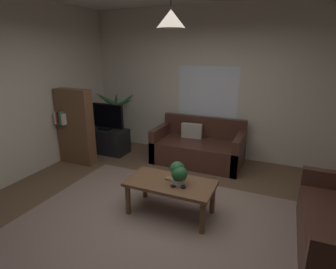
{
  "coord_description": "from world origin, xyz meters",
  "views": [
    {
      "loc": [
        1.29,
        -2.68,
        2.07
      ],
      "look_at": [
        0.0,
        0.3,
        1.05
      ],
      "focal_mm": 28.99,
      "sensor_mm": 36.0,
      "label": 1
    }
  ],
  "objects_px": {
    "remote_on_table_0": "(177,185)",
    "potted_palm_corner": "(117,121)",
    "couch_under_window": "(198,148)",
    "pendant_lamp": "(171,19)",
    "coffee_table": "(170,187)",
    "tv": "(104,116)",
    "bookshelf_corner": "(75,127)",
    "book_on_table_0": "(171,178)",
    "potted_plant_on_table": "(178,173)",
    "remote_on_table_1": "(182,185)",
    "tv_stand": "(107,141)"
  },
  "relations": [
    {
      "from": "remote_on_table_0",
      "to": "potted_palm_corner",
      "type": "height_order",
      "value": "potted_palm_corner"
    },
    {
      "from": "couch_under_window",
      "to": "pendant_lamp",
      "type": "height_order",
      "value": "pendant_lamp"
    },
    {
      "from": "coffee_table",
      "to": "tv",
      "type": "xyz_separation_m",
      "value": [
        -2.11,
        1.52,
        0.4
      ]
    },
    {
      "from": "remote_on_table_0",
      "to": "bookshelf_corner",
      "type": "bearing_deg",
      "value": 21.37
    },
    {
      "from": "tv",
      "to": "coffee_table",
      "type": "bearing_deg",
      "value": -35.79
    },
    {
      "from": "book_on_table_0",
      "to": "potted_palm_corner",
      "type": "distance_m",
      "value": 2.82
    },
    {
      "from": "book_on_table_0",
      "to": "tv",
      "type": "distance_m",
      "value": 2.55
    },
    {
      "from": "remote_on_table_0",
      "to": "pendant_lamp",
      "type": "bearing_deg",
      "value": 14.41
    },
    {
      "from": "potted_plant_on_table",
      "to": "pendant_lamp",
      "type": "bearing_deg",
      "value": 175.61
    },
    {
      "from": "remote_on_table_1",
      "to": "bookshelf_corner",
      "type": "bearing_deg",
      "value": 125.86
    },
    {
      "from": "tv_stand",
      "to": "couch_under_window",
      "type": "bearing_deg",
      "value": 7.6
    },
    {
      "from": "book_on_table_0",
      "to": "bookshelf_corner",
      "type": "bearing_deg",
      "value": 160.59
    },
    {
      "from": "bookshelf_corner",
      "to": "tv_stand",
      "type": "bearing_deg",
      "value": 74.48
    },
    {
      "from": "potted_palm_corner",
      "to": "coffee_table",
      "type": "bearing_deg",
      "value": -43.02
    },
    {
      "from": "tv_stand",
      "to": "book_on_table_0",
      "type": "bearing_deg",
      "value": -35.22
    },
    {
      "from": "remote_on_table_1",
      "to": "potted_palm_corner",
      "type": "distance_m",
      "value": 3.05
    },
    {
      "from": "potted_plant_on_table",
      "to": "potted_palm_corner",
      "type": "height_order",
      "value": "potted_palm_corner"
    },
    {
      "from": "tv",
      "to": "book_on_table_0",
      "type": "bearing_deg",
      "value": -34.82
    },
    {
      "from": "coffee_table",
      "to": "tv_stand",
      "type": "relative_size",
      "value": 1.25
    },
    {
      "from": "remote_on_table_1",
      "to": "potted_plant_on_table",
      "type": "height_order",
      "value": "potted_plant_on_table"
    },
    {
      "from": "pendant_lamp",
      "to": "bookshelf_corner",
      "type": "bearing_deg",
      "value": 159.21
    },
    {
      "from": "couch_under_window",
      "to": "book_on_table_0",
      "type": "xyz_separation_m",
      "value": [
        0.16,
        -1.72,
        0.19
      ]
    },
    {
      "from": "pendant_lamp",
      "to": "tv_stand",
      "type": "bearing_deg",
      "value": 143.83
    },
    {
      "from": "coffee_table",
      "to": "remote_on_table_1",
      "type": "xyz_separation_m",
      "value": [
        0.18,
        -0.04,
        0.08
      ]
    },
    {
      "from": "book_on_table_0",
      "to": "bookshelf_corner",
      "type": "relative_size",
      "value": 0.09
    },
    {
      "from": "potted_palm_corner",
      "to": "tv_stand",
      "type": "bearing_deg",
      "value": -89.04
    },
    {
      "from": "tv_stand",
      "to": "pendant_lamp",
      "type": "height_order",
      "value": "pendant_lamp"
    },
    {
      "from": "coffee_table",
      "to": "potted_plant_on_table",
      "type": "bearing_deg",
      "value": -4.39
    },
    {
      "from": "book_on_table_0",
      "to": "remote_on_table_1",
      "type": "distance_m",
      "value": 0.23
    },
    {
      "from": "tv_stand",
      "to": "bookshelf_corner",
      "type": "xyz_separation_m",
      "value": [
        -0.19,
        -0.67,
        0.46
      ]
    },
    {
      "from": "coffee_table",
      "to": "tv_stand",
      "type": "height_order",
      "value": "tv_stand"
    },
    {
      "from": "tv_stand",
      "to": "tv",
      "type": "height_order",
      "value": "tv"
    },
    {
      "from": "coffee_table",
      "to": "remote_on_table_1",
      "type": "relative_size",
      "value": 7.02
    },
    {
      "from": "remote_on_table_0",
      "to": "couch_under_window",
      "type": "bearing_deg",
      "value": -38.13
    },
    {
      "from": "tv_stand",
      "to": "pendant_lamp",
      "type": "xyz_separation_m",
      "value": [
        2.11,
        -1.54,
        2.13
      ]
    },
    {
      "from": "remote_on_table_0",
      "to": "bookshelf_corner",
      "type": "distance_m",
      "value": 2.59
    },
    {
      "from": "coffee_table",
      "to": "tv_stand",
      "type": "distance_m",
      "value": 2.61
    },
    {
      "from": "book_on_table_0",
      "to": "pendant_lamp",
      "type": "height_order",
      "value": "pendant_lamp"
    },
    {
      "from": "pendant_lamp",
      "to": "potted_palm_corner",
      "type": "bearing_deg",
      "value": 136.98
    },
    {
      "from": "potted_plant_on_table",
      "to": "remote_on_table_1",
      "type": "bearing_deg",
      "value": -23.79
    },
    {
      "from": "remote_on_table_1",
      "to": "pendant_lamp",
      "type": "relative_size",
      "value": 0.27
    },
    {
      "from": "couch_under_window",
      "to": "coffee_table",
      "type": "relative_size",
      "value": 1.46
    },
    {
      "from": "book_on_table_0",
      "to": "pendant_lamp",
      "type": "relative_size",
      "value": 0.22
    },
    {
      "from": "bookshelf_corner",
      "to": "potted_palm_corner",
      "type": "bearing_deg",
      "value": 80.79
    },
    {
      "from": "remote_on_table_1",
      "to": "pendant_lamp",
      "type": "bearing_deg",
      "value": 134.07
    },
    {
      "from": "remote_on_table_0",
      "to": "potted_palm_corner",
      "type": "relative_size",
      "value": 0.13
    },
    {
      "from": "coffee_table",
      "to": "bookshelf_corner",
      "type": "xyz_separation_m",
      "value": [
        -2.29,
        0.87,
        0.33
      ]
    },
    {
      "from": "potted_plant_on_table",
      "to": "tv",
      "type": "height_order",
      "value": "tv"
    },
    {
      "from": "couch_under_window",
      "to": "remote_on_table_0",
      "type": "relative_size",
      "value": 10.24
    },
    {
      "from": "tv_stand",
      "to": "bookshelf_corner",
      "type": "relative_size",
      "value": 0.64
    }
  ]
}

